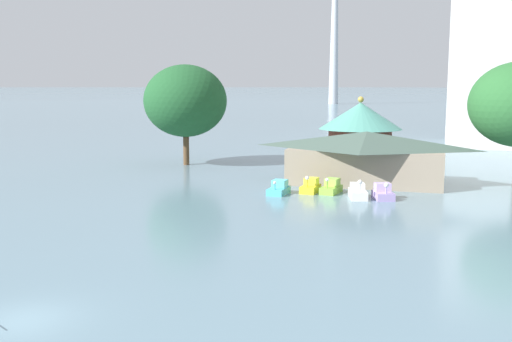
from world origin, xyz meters
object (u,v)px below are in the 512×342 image
pedal_boat_white (358,192)px  pedal_boat_lavender (383,193)px  pedal_boat_cyan (279,189)px  pedal_boat_yellow (311,187)px  pedal_boat_lime (331,187)px  green_roof_pavilion (360,130)px  shoreline_tree_tall_left (185,101)px  boathouse (366,156)px

pedal_boat_white → pedal_boat_lavender: pedal_boat_white is taller
pedal_boat_cyan → pedal_boat_yellow: bearing=125.3°
pedal_boat_white → pedal_boat_lavender: 2.11m
pedal_boat_cyan → pedal_boat_lime: 4.74m
pedal_boat_lime → pedal_boat_lavender: bearing=79.9°
pedal_boat_lime → green_roof_pavilion: 18.30m
pedal_boat_white → shoreline_tree_tall_left: (-22.30, 15.40, 7.09)m
pedal_boat_yellow → boathouse: 8.00m
pedal_boat_white → shoreline_tree_tall_left: size_ratio=0.26×
pedal_boat_cyan → pedal_boat_lime: (4.40, 1.76, 0.03)m
pedal_boat_lavender → green_roof_pavilion: size_ratio=0.27×
shoreline_tree_tall_left → green_roof_pavilion: bearing=12.3°
pedal_boat_lavender → boathouse: 8.54m
green_roof_pavilion → pedal_boat_yellow: bearing=-96.9°
pedal_boat_lime → boathouse: boathouse is taller
pedal_boat_lime → shoreline_tree_tall_left: (-19.71, 13.52, 7.11)m
pedal_boat_cyan → boathouse: (6.77, 8.01, 2.19)m
pedal_boat_cyan → pedal_boat_lime: pedal_boat_lime is taller
pedal_boat_lime → shoreline_tree_tall_left: bearing=-114.6°
shoreline_tree_tall_left → pedal_boat_white: bearing=-34.6°
shoreline_tree_tall_left → pedal_boat_lavender: bearing=-31.9°
pedal_boat_lime → pedal_boat_yellow: bearing=-73.9°
pedal_boat_white → pedal_boat_lime: bearing=-140.5°
pedal_boat_yellow → pedal_boat_lime: bearing=101.1°
pedal_boat_yellow → green_roof_pavilion: bearing=177.8°
pedal_boat_cyan → pedal_boat_yellow: 2.99m
pedal_boat_white → boathouse: (-0.22, 8.13, 2.14)m
pedal_boat_lime → shoreline_tree_tall_left: 24.93m
pedal_boat_lavender → green_roof_pavilion: bearing=172.9°
boathouse → shoreline_tree_tall_left: shoreline_tree_tall_left is taller
pedal_boat_lavender → green_roof_pavilion: (-4.34, 19.60, 3.71)m
pedal_boat_lavender → shoreline_tree_tall_left: shoreline_tree_tall_left is taller
pedal_boat_yellow → pedal_boat_lavender: (6.54, -1.49, 0.02)m
boathouse → pedal_boat_lavender: bearing=-73.7°
boathouse → green_roof_pavilion: green_roof_pavilion is taller
pedal_boat_lime → shoreline_tree_tall_left: size_ratio=0.24×
pedal_boat_cyan → pedal_boat_yellow: (2.55, 1.56, 0.04)m
pedal_boat_lime → boathouse: bearing=169.0°
pedal_boat_lime → green_roof_pavilion: bearing=-171.3°
pedal_boat_yellow → pedal_boat_lavender: 6.71m
pedal_boat_lime → pedal_boat_lavender: pedal_boat_lavender is taller
boathouse → shoreline_tree_tall_left: size_ratio=1.33×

